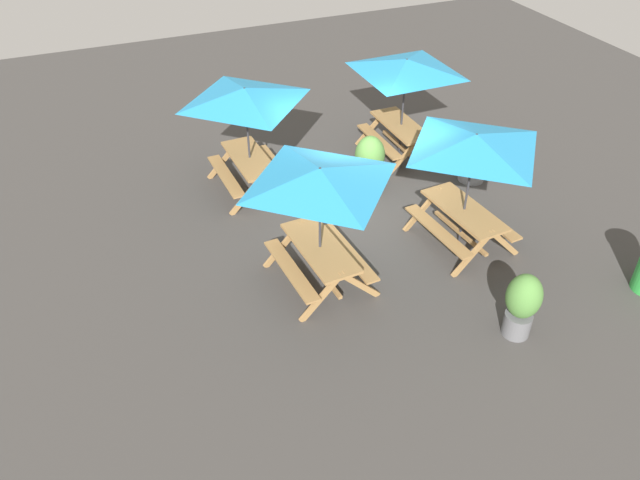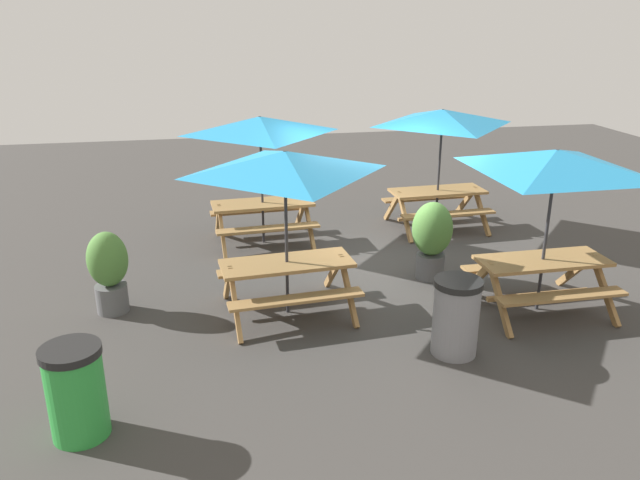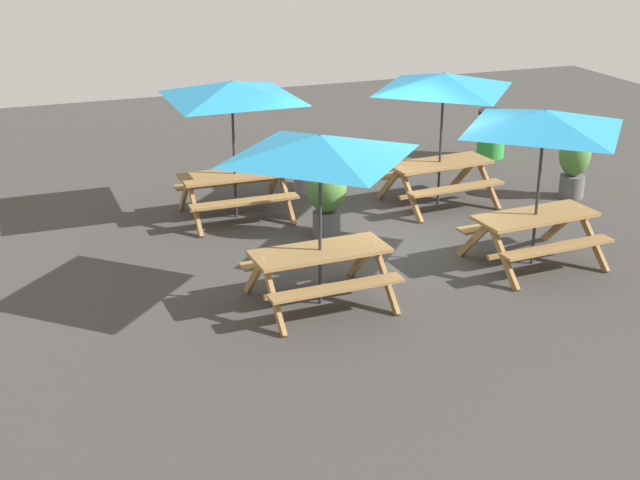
# 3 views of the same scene
# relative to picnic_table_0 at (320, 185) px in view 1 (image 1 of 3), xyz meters

# --- Properties ---
(ground_plane) EXTENTS (24.00, 24.00, 0.00)m
(ground_plane) POSITION_rel_picnic_table_0_xyz_m (-1.65, 1.49, -1.99)
(ground_plane) COLOR #3D3A38
(ground_plane) RESTS_ON ground
(picnic_table_0) EXTENTS (2.12, 2.12, 2.34)m
(picnic_table_0) POSITION_rel_picnic_table_0_xyz_m (0.00, 0.00, 0.00)
(picnic_table_0) COLOR olive
(picnic_table_0) RESTS_ON ground
(picnic_table_1) EXTENTS (2.83, 2.83, 2.34)m
(picnic_table_1) POSITION_rel_picnic_table_0_xyz_m (-3.52, 3.48, 0.00)
(picnic_table_1) COLOR olive
(picnic_table_1) RESTS_ON ground
(picnic_table_2) EXTENTS (2.08, 2.08, 2.34)m
(picnic_table_2) POSITION_rel_picnic_table_0_xyz_m (-3.40, -0.19, 0.00)
(picnic_table_2) COLOR olive
(picnic_table_2) RESTS_ON ground
(picnic_table_3) EXTENTS (2.16, 2.16, 2.34)m
(picnic_table_3) POSITION_rel_picnic_table_0_xyz_m (-0.03, 2.90, 0.00)
(picnic_table_3) COLOR olive
(picnic_table_3) RESTS_ON ground
(trash_bin_gray) EXTENTS (0.59, 0.59, 0.98)m
(trash_bin_gray) POSITION_rel_picnic_table_0_xyz_m (-1.89, 4.39, -1.49)
(trash_bin_gray) COLOR gray
(trash_bin_gray) RESTS_ON ground
(potted_plant_0) EXTENTS (0.63, 0.63, 1.25)m
(potted_plant_0) POSITION_rel_picnic_table_0_xyz_m (-2.42, 2.13, -1.28)
(potted_plant_0) COLOR #59595B
(potted_plant_0) RESTS_ON ground
(potted_plant_1) EXTENTS (0.55, 0.55, 1.18)m
(potted_plant_1) POSITION_rel_picnic_table_0_xyz_m (2.39, 2.40, -1.34)
(potted_plant_1) COLOR #59595B
(potted_plant_1) RESTS_ON ground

